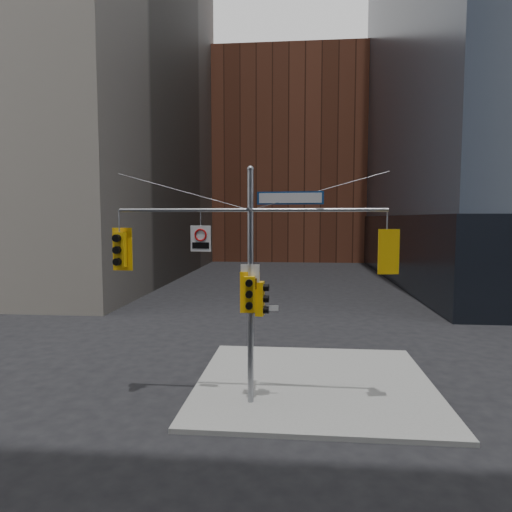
% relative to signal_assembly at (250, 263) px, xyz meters
% --- Properties ---
extents(ground, '(160.00, 160.00, 0.00)m').
position_rel_signal_assembly_xyz_m(ground, '(0.00, -1.99, -4.42)').
color(ground, black).
rests_on(ground, ground).
extents(sidewalk_corner, '(8.00, 8.00, 0.15)m').
position_rel_signal_assembly_xyz_m(sidewalk_corner, '(2.00, 2.01, -4.34)').
color(sidewalk_corner, gray).
rests_on(sidewalk_corner, ground).
extents(brick_midrise, '(26.00, 20.00, 28.00)m').
position_rel_signal_assembly_xyz_m(brick_midrise, '(0.00, 56.01, 9.58)').
color(brick_midrise, brown).
rests_on(brick_midrise, ground).
extents(signal_assembly, '(8.00, 0.80, 7.30)m').
position_rel_signal_assembly_xyz_m(signal_assembly, '(0.00, 0.00, 0.00)').
color(signal_assembly, gray).
rests_on(signal_assembly, ground).
extents(traffic_light_west_arm, '(0.64, 0.52, 1.33)m').
position_rel_signal_assembly_xyz_m(traffic_light_west_arm, '(-4.03, 0.01, 0.38)').
color(traffic_light_west_arm, yellow).
rests_on(traffic_light_west_arm, ground).
extents(traffic_light_east_arm, '(0.62, 0.54, 1.30)m').
position_rel_signal_assembly_xyz_m(traffic_light_east_arm, '(3.97, 0.00, 0.38)').
color(traffic_light_east_arm, yellow).
rests_on(traffic_light_east_arm, ground).
extents(traffic_light_pole_side, '(0.42, 0.35, 1.02)m').
position_rel_signal_assembly_xyz_m(traffic_light_pole_side, '(0.32, 0.00, -1.07)').
color(traffic_light_pole_side, yellow).
rests_on(traffic_light_pole_side, ground).
extents(traffic_light_pole_front, '(0.59, 0.48, 1.24)m').
position_rel_signal_assembly_xyz_m(traffic_light_pole_front, '(-0.00, -0.27, -0.87)').
color(traffic_light_pole_front, yellow).
rests_on(traffic_light_pole_front, ground).
extents(street_sign_blade, '(1.96, 0.19, 0.38)m').
position_rel_signal_assembly_xyz_m(street_sign_blade, '(1.17, 0.00, 1.93)').
color(street_sign_blade, navy).
rests_on(street_sign_blade, ground).
extents(regulatory_sign_arm, '(0.63, 0.10, 0.78)m').
position_rel_signal_assembly_xyz_m(regulatory_sign_arm, '(-1.50, -0.02, 0.76)').
color(regulatory_sign_arm, silver).
rests_on(regulatory_sign_arm, ground).
extents(regulatory_sign_pole, '(0.57, 0.09, 0.74)m').
position_rel_signal_assembly_xyz_m(regulatory_sign_pole, '(0.00, -0.11, -0.41)').
color(regulatory_sign_pole, silver).
rests_on(regulatory_sign_pole, ground).
extents(street_blade_ew, '(0.78, 0.08, 0.16)m').
position_rel_signal_assembly_xyz_m(street_blade_ew, '(0.45, 0.01, -1.35)').
color(street_blade_ew, silver).
rests_on(street_blade_ew, ground).
extents(street_blade_ns, '(0.03, 0.70, 0.14)m').
position_rel_signal_assembly_xyz_m(street_blade_ns, '(0.00, 0.46, -1.73)').
color(street_blade_ns, '#145926').
rests_on(street_blade_ns, ground).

